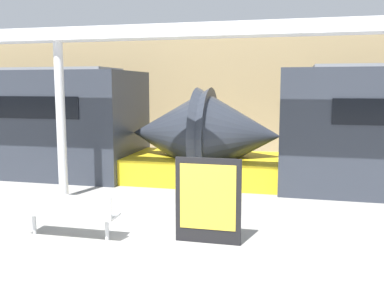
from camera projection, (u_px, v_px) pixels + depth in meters
The scene contains 6 objects.
ground_plane at pixel (154, 264), 6.47m from camera, with size 60.00×60.00×0.00m, color #9E9B96.
station_wall at pixel (241, 91), 15.99m from camera, with size 56.00×0.20×5.00m, color tan.
bench_near at pixel (67, 211), 7.47m from camera, with size 1.77×0.46×0.83m.
poster_board at pixel (208, 200), 7.24m from camera, with size 1.13×0.07×1.48m.
support_column_near at pixel (61, 121), 10.08m from camera, with size 0.22×0.22×3.69m, color silver.
canopy_beam at pixel (57, 35), 9.82m from camera, with size 28.00×0.60×0.28m, color silver.
Camera 1 is at (1.99, -5.86, 2.67)m, focal length 40.00 mm.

